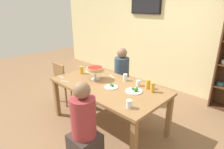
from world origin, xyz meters
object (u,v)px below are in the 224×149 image
Objects in this scene: deep_dish_pizza_stand at (95,70)px; salad_plate_far_diner at (111,87)px; water_glass_clear_spare at (125,77)px; beer_glass_amber_spare at (82,70)px; dining_table at (108,89)px; cutlery_knife_near at (96,71)px; television at (146,3)px; cutlery_fork_near at (61,77)px; water_glass_clear_far at (138,83)px; cutlery_knife_far at (65,81)px; diner_far_left at (122,79)px; beer_glass_amber_tall at (152,87)px; beer_glass_amber_short at (148,84)px; cutlery_fork_far at (112,76)px; salad_plate_near_diner at (135,90)px; diner_near_right at (84,132)px; water_glass_clear_near at (129,104)px; chair_head_west at (65,81)px.

deep_dish_pizza_stand is 0.46m from salad_plate_far_diner.
beer_glass_amber_spare is at bearing -159.72° from water_glass_clear_spare.
cutlery_knife_near is at bearing 153.86° from dining_table.
television reaches higher than beer_glass_amber_spare.
cutlery_fork_near is (-0.03, -2.44, -1.24)m from television.
beer_glass_amber_spare is 1.50× the size of water_glass_clear_far.
water_glass_clear_spare is (-0.29, 0.03, 0.01)m from water_glass_clear_far.
television reaches higher than cutlery_knife_far.
diner_far_left reaches higher than beer_glass_amber_tall.
water_glass_clear_far is (0.69, 0.29, -0.13)m from deep_dish_pizza_stand.
deep_dish_pizza_stand reaches higher than cutlery_knife_near.
beer_glass_amber_short is 0.79× the size of cutlery_fork_far.
salad_plate_near_diner is at bearing -137.89° from beer_glass_amber_tall.
beer_glass_amber_spare is at bearing -177.16° from salad_plate_near_diner.
diner_near_right reaches higher than salad_plate_near_diner.
water_glass_clear_near is 1.31m from cutlery_knife_far.
water_glass_clear_far reaches higher than salad_plate_far_diner.
cutlery_knife_far is (-1.27, -0.66, -0.07)m from beer_glass_amber_tall.
diner_near_right is 6.39× the size of cutlery_fork_near.
chair_head_west is at bearing -177.59° from dining_table.
beer_glass_amber_tall is 1.38× the size of water_glass_clear_near.
cutlery_fork_near is 1.00× the size of cutlery_knife_near.
salad_plate_far_diner is (-0.35, -0.13, -0.01)m from salad_plate_near_diner.
beer_glass_amber_short is at bearing 31.63° from dining_table.
beer_glass_amber_spare is 0.86m from water_glass_clear_spare.
dining_table is 5.91× the size of deep_dish_pizza_stand.
diner_far_left reaches higher than dining_table.
beer_glass_amber_short is 0.79× the size of cutlery_knife_far.
salad_plate_near_diner is at bearing 19.54° from salad_plate_far_diner.
diner_near_right is at bearing -36.65° from beer_glass_amber_spare.
cutlery_knife_far reaches higher than dining_table.
cutlery_fork_far is at bearing 144.93° from water_glass_clear_near.
dining_table is at bearing 27.08° from diner_far_left.
diner_near_right is at bearing -73.76° from water_glass_clear_spare.
cutlery_knife_near is at bearing 35.16° from chair_head_west.
television is at bearing 122.38° from salad_plate_near_diner.
deep_dish_pizza_stand is 0.91m from beer_glass_amber_short.
salad_plate_near_diner is at bearing 21.42° from cutlery_fork_near.
diner_near_right is 5.55× the size of salad_plate_far_diner.
dining_table is 0.41m from deep_dish_pizza_stand.
television is at bearing 79.67° from chair_head_west.
chair_head_west is at bearing -42.12° from diner_far_left.
beer_glass_amber_tall is 0.81× the size of cutlery_knife_near.
chair_head_west is at bearing 145.97° from cutlery_fork_near.
cutlery_fork_far is at bearing 21.92° from diner_far_left.
water_glass_clear_far is at bearing 57.23° from diner_far_left.
cutlery_fork_near is at bearing -37.33° from chair_head_west.
water_glass_clear_far is at bearing -173.52° from cutlery_knife_near.
deep_dish_pizza_stand is at bearing -174.70° from salad_plate_near_diner.
diner_far_left and diner_near_right have the same top height.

